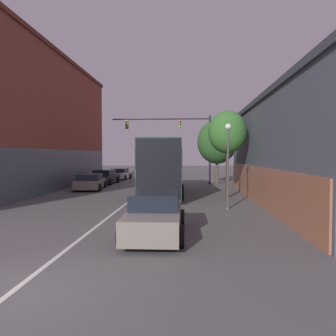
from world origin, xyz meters
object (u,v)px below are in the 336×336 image
at_px(traffic_signal_gantry, 180,134).
at_px(street_tree_near, 227,132).
at_px(bus, 161,165).
at_px(parked_car_left_mid, 105,177).
at_px(parked_car_left_far, 90,182).
at_px(hatchback_foreground, 155,215).
at_px(parked_car_left_near, 120,174).
at_px(street_lamp, 228,160).
at_px(street_tree_far, 217,142).

height_order(traffic_signal_gantry, street_tree_near, traffic_signal_gantry).
bearing_deg(bus, parked_car_left_mid, 34.94).
bearing_deg(parked_car_left_mid, traffic_signal_gantry, -85.29).
height_order(parked_car_left_mid, parked_car_left_far, parked_car_left_mid).
bearing_deg(street_tree_near, hatchback_foreground, -109.63).
height_order(bus, parked_car_left_near, bus).
height_order(parked_car_left_near, street_lamp, street_lamp).
bearing_deg(parked_car_left_near, hatchback_foreground, -161.56).
height_order(hatchback_foreground, parked_car_left_near, hatchback_foreground).
bearing_deg(traffic_signal_gantry, bus, -97.55).
height_order(parked_car_left_mid, street_tree_far, street_tree_far).
height_order(parked_car_left_far, traffic_signal_gantry, traffic_signal_gantry).
height_order(street_tree_near, street_tree_far, street_tree_far).
bearing_deg(street_lamp, street_tree_near, 83.81).
xyz_separation_m(parked_car_left_near, street_tree_far, (10.51, -5.31, 3.40)).
height_order(bus, parked_car_left_far, bus).
bearing_deg(traffic_signal_gantry, hatchback_foreground, -90.87).
height_order(parked_car_left_far, street_lamp, street_lamp).
bearing_deg(parked_car_left_far, street_tree_far, -68.34).
height_order(hatchback_foreground, parked_car_left_far, hatchback_foreground).
bearing_deg(street_tree_far, bus, -119.07).
distance_m(hatchback_foreground, street_tree_near, 11.40).
bearing_deg(street_tree_far, parked_car_left_mid, -177.29).
distance_m(traffic_signal_gantry, street_tree_far, 3.63).
distance_m(hatchback_foreground, street_tree_far, 20.86).
relative_size(hatchback_foreground, parked_car_left_mid, 1.01).
bearing_deg(parked_car_left_mid, hatchback_foreground, -158.72).
height_order(parked_car_left_near, parked_car_left_mid, parked_car_left_mid).
bearing_deg(street_tree_far, parked_car_left_near, 153.21).
bearing_deg(street_tree_near, bus, 158.83).
height_order(hatchback_foreground, traffic_signal_gantry, traffic_signal_gantry).
distance_m(parked_car_left_far, traffic_signal_gantry, 9.81).
height_order(parked_car_left_near, traffic_signal_gantry, traffic_signal_gantry).
bearing_deg(street_tree_far, traffic_signal_gantry, -177.07).
bearing_deg(bus, parked_car_left_near, 20.37).
relative_size(hatchback_foreground, street_lamp, 1.06).
relative_size(hatchback_foreground, street_tree_far, 0.76).
bearing_deg(parked_car_left_far, bus, -120.72).
bearing_deg(hatchback_foreground, street_lamp, -29.88).
xyz_separation_m(parked_car_left_mid, street_lamp, (10.01, -14.11, 1.84)).
xyz_separation_m(parked_car_left_near, street_lamp, (9.81, -19.93, 1.90)).
relative_size(bus, street_tree_far, 1.79).
bearing_deg(parked_car_left_far, parked_car_left_near, -6.55).
relative_size(hatchback_foreground, traffic_signal_gantry, 0.49).
bearing_deg(street_lamp, bus, 121.87).
relative_size(hatchback_foreground, parked_car_left_far, 0.99).
xyz_separation_m(bus, parked_car_left_far, (-5.98, 2.74, -1.49)).
bearing_deg(hatchback_foreground, street_tree_near, -20.28).
xyz_separation_m(parked_car_left_near, parked_car_left_far, (-0.09, -10.88, -0.00)).
bearing_deg(bus, street_tree_near, -114.17).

